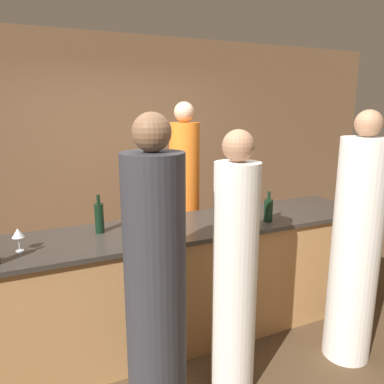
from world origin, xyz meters
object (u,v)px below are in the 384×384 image
at_px(bartender, 185,203).
at_px(ice_bucket, 157,215).
at_px(guest_1, 355,249).
at_px(guest_2, 155,287).
at_px(guest_0, 235,274).
at_px(wine_bottle_1, 268,210).
at_px(wine_bottle_0, 99,217).

relative_size(bartender, ice_bucket, 10.47).
xyz_separation_m(guest_1, guest_2, (-1.57, 0.06, -0.00)).
distance_m(guest_0, ice_bucket, 0.86).
xyz_separation_m(guest_0, guest_2, (-0.57, -0.03, 0.04)).
bearing_deg(guest_0, guest_2, -177.06).
bearing_deg(bartender, wine_bottle_1, 106.37).
distance_m(guest_1, wine_bottle_1, 0.73).
relative_size(guest_0, ice_bucket, 9.52).
bearing_deg(wine_bottle_1, wine_bottle_0, 167.27).
bearing_deg(bartender, guest_1, 112.58).
height_order(bartender, wine_bottle_1, bartender).
relative_size(guest_2, wine_bottle_0, 6.41).
xyz_separation_m(bartender, wine_bottle_1, (0.31, -1.06, 0.16)).
bearing_deg(guest_2, wine_bottle_0, 100.49).
distance_m(bartender, ice_bucket, 1.00).
height_order(bartender, wine_bottle_0, bartender).
relative_size(guest_0, guest_2, 0.94).
bearing_deg(wine_bottle_1, bartender, 106.37).
xyz_separation_m(bartender, ice_bucket, (-0.59, -0.79, 0.15)).
relative_size(wine_bottle_0, wine_bottle_1, 1.15).
xyz_separation_m(guest_2, wine_bottle_0, (-0.16, 0.85, 0.22)).
bearing_deg(wine_bottle_0, guest_0, -48.36).
bearing_deg(guest_2, ice_bucket, 69.99).
xyz_separation_m(guest_0, wine_bottle_1, (0.63, 0.51, 0.24)).
height_order(guest_2, wine_bottle_1, guest_2).
xyz_separation_m(guest_1, wine_bottle_1, (-0.38, 0.60, 0.20)).
relative_size(bartender, guest_2, 1.04).
distance_m(guest_0, wine_bottle_1, 0.84).
bearing_deg(ice_bucket, wine_bottle_0, 175.70).
distance_m(guest_1, guest_2, 1.57).
bearing_deg(guest_2, wine_bottle_1, 24.28).
xyz_separation_m(guest_2, wine_bottle_1, (1.20, 0.54, 0.20)).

